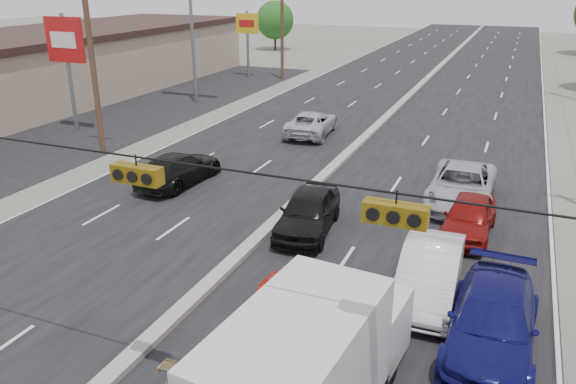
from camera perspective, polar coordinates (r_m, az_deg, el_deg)
name	(u,v)px	position (r m, az deg, el deg)	size (l,w,h in m)	color
ground	(107,383)	(14.66, -17.90, -18.02)	(200.00, 200.00, 0.00)	#606356
road_surface	(391,114)	(40.15, 10.42, 7.81)	(20.00, 160.00, 0.02)	black
center_median	(391,112)	(40.13, 10.43, 7.95)	(0.50, 160.00, 0.20)	gray
strip_mall	(45,69)	(48.10, -23.43, 11.42)	(12.00, 42.00, 4.60)	tan
parking_lot	(145,108)	(42.63, -14.31, 8.28)	(10.00, 42.00, 0.02)	black
utility_pole_left_b	(92,57)	(31.31, -19.31, 12.82)	(1.60, 0.30, 10.00)	#422D1E
utility_pole_left_c	(282,22)	(52.63, -0.61, 16.87)	(1.60, 0.30, 10.00)	#422D1E
traffic_signals	(133,171)	(11.20, -15.50, 2.03)	(25.00, 0.30, 0.54)	black
pole_sign_mid	(66,46)	(36.53, -21.66, 13.58)	(2.60, 0.25, 7.00)	slate
pole_sign_far	(247,29)	(54.14, -4.15, 16.20)	(2.20, 0.25, 6.00)	slate
tree_left_far	(275,20)	(74.80, -1.33, 17.06)	(4.80, 4.80, 6.12)	#382619
box_truck	(311,368)	(11.83, 2.37, -17.46)	(2.79, 6.48, 3.20)	black
red_sedan	(281,313)	(15.28, -0.75, -12.16)	(1.33, 3.80, 1.25)	#A5110A
queue_car_a	(308,212)	(20.93, 2.05, -2.02)	(1.86, 4.62, 1.57)	black
queue_car_b	(429,273)	(17.29, 14.16, -7.97)	(1.67, 4.79, 1.58)	silver
queue_car_c	(462,186)	(24.58, 17.21, 0.59)	(2.60, 5.64, 1.57)	#B5B7BD
queue_car_d	(492,322)	(15.57, 20.05, -12.29)	(2.15, 5.30, 1.54)	#101052
queue_car_e	(469,217)	(21.68, 17.93, -2.44)	(1.70, 4.24, 1.44)	maroon
oncoming_near	(179,169)	(26.29, -11.03, 2.34)	(2.01, 4.96, 1.44)	black
oncoming_far	(311,123)	(33.99, 2.37, 6.98)	(2.36, 5.13, 1.43)	#BABDC2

